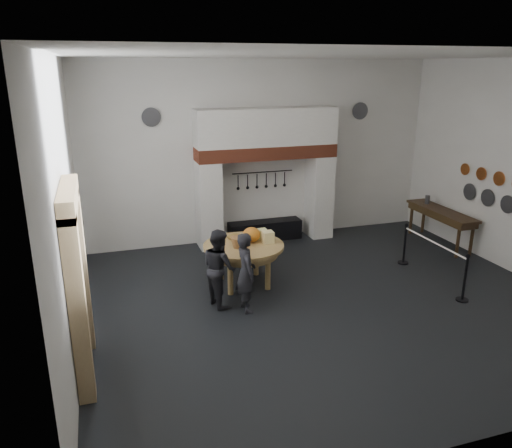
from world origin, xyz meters
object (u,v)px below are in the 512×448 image
object	(u,v)px
iron_range	(265,230)
visitor_far	(219,267)
work_table	(244,246)
side_table	(442,211)
barrier_post_far	(405,245)
visitor_near	(246,272)
barrier_post_near	(465,279)

from	to	relation	value
iron_range	visitor_far	bearing A→B (deg)	-121.71
iron_range	visitor_far	xyz separation A→B (m)	(-1.98, -3.21, 0.49)
work_table	side_table	xyz separation A→B (m)	(5.40, 0.85, 0.03)
iron_range	side_table	world-z (taller)	side_table
side_table	work_table	bearing A→B (deg)	-171.09
side_table	barrier_post_far	world-z (taller)	same
iron_range	visitor_near	xyz separation A→B (m)	(-1.58, -3.61, 0.50)
iron_range	side_table	size ratio (longest dim) A/B	0.86
work_table	side_table	distance (m)	5.47
work_table	barrier_post_near	distance (m)	4.33
iron_range	visitor_near	bearing A→B (deg)	-113.68
visitor_far	side_table	world-z (taller)	visitor_far
work_table	visitor_far	world-z (taller)	visitor_far
visitor_near	barrier_post_far	distance (m)	4.24
iron_range	barrier_post_far	size ratio (longest dim) A/B	2.11
iron_range	barrier_post_far	distance (m)	3.56
barrier_post_near	barrier_post_far	xyz separation A→B (m)	(0.00, 2.00, 0.00)
side_table	barrier_post_near	xyz separation A→B (m)	(-1.59, -2.87, -0.42)
work_table	side_table	size ratio (longest dim) A/B	0.75
work_table	barrier_post_near	size ratio (longest dim) A/B	1.83
barrier_post_near	iron_range	bearing A→B (deg)	119.00
work_table	barrier_post_near	world-z (taller)	barrier_post_near
iron_range	barrier_post_near	distance (m)	5.17
iron_range	side_table	distance (m)	4.46
visitor_near	visitor_far	size ratio (longest dim) A/B	1.02
work_table	side_table	bearing A→B (deg)	8.91
work_table	visitor_near	world-z (taller)	visitor_near
iron_range	visitor_far	size ratio (longest dim) A/B	1.28
barrier_post_near	barrier_post_far	size ratio (longest dim) A/B	1.00
barrier_post_near	barrier_post_far	world-z (taller)	same
barrier_post_far	iron_range	bearing A→B (deg)	134.84
visitor_near	visitor_far	xyz separation A→B (m)	(-0.40, 0.40, -0.01)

